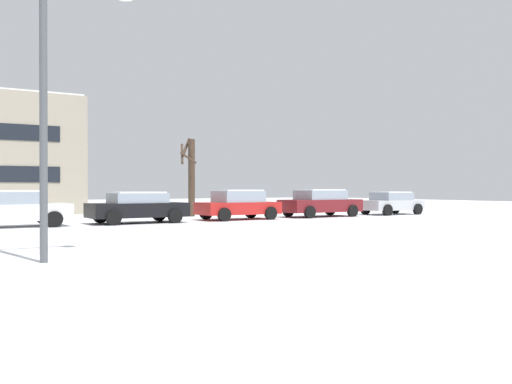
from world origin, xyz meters
TOP-DOWN VIEW (x-y plane):
  - street_lamp at (3.86, -2.46)m, footprint 1.98×0.36m
  - parked_car_white at (4.36, 9.09)m, footprint 4.46×2.14m
  - parked_car_black at (9.50, 8.99)m, footprint 4.30×2.12m
  - parked_car_red at (14.63, 9.08)m, footprint 4.06×2.12m
  - parked_car_maroon at (19.76, 9.15)m, footprint 4.56×2.17m
  - parked_car_silver at (24.90, 9.01)m, footprint 3.86×2.04m
  - tree_far_right at (13.92, 13.09)m, footprint 0.93×1.43m

SIDE VIEW (x-z plane):
  - parked_car_silver at x=24.90m, z-range 0.02..1.36m
  - parked_car_black at x=9.50m, z-range 0.02..1.41m
  - parked_car_red at x=14.63m, z-range 0.01..1.48m
  - parked_car_white at x=4.36m, z-range 0.02..1.47m
  - parked_car_maroon at x=19.76m, z-range 0.02..1.50m
  - tree_far_right at x=13.92m, z-range 0.10..4.42m
  - street_lamp at x=3.86m, z-range 0.68..6.86m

